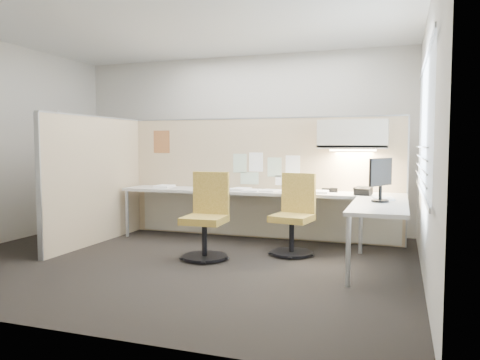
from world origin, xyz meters
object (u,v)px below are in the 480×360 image
at_px(chair_right, 294,217).
at_px(monitor, 381,177).
at_px(desk, 277,202).
at_px(chair_left, 207,219).
at_px(phone, 363,191).

bearing_deg(chair_right, monitor, -4.91).
distance_m(desk, chair_left, 1.15).
relative_size(chair_left, monitor, 2.10).
distance_m(desk, chair_right, 0.54).
relative_size(monitor, phone, 2.00).
bearing_deg(phone, desk, -166.58).
bearing_deg(phone, monitor, -58.32).
relative_size(chair_right, phone, 4.09).
relative_size(chair_left, phone, 4.21).
bearing_deg(chair_right, phone, 37.37).
xyz_separation_m(chair_left, phone, (1.75, 0.98, 0.30)).
relative_size(desk, chair_left, 3.90).
bearing_deg(desk, phone, 1.08).
height_order(monitor, phone, monitor).
distance_m(desk, monitor, 1.58).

